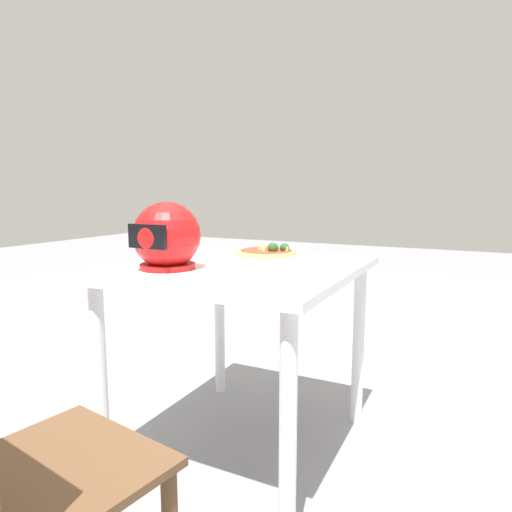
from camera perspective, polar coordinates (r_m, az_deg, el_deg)
ground_plane at (r=1.95m, az=-1.51°, el=-23.00°), size 14.00×14.00×0.00m
dining_table at (r=1.71m, az=-1.59°, el=-4.51°), size 0.82×0.92×0.74m
pizza_plate at (r=1.87m, az=1.45°, el=-0.03°), size 0.30×0.30×0.01m
pizza at (r=1.86m, az=1.59°, el=0.53°), size 0.25×0.25×0.06m
motorcycle_helmet at (r=1.62m, az=-11.28°, el=2.37°), size 0.24×0.24×0.24m
chair_far at (r=1.04m, az=-29.74°, el=-22.05°), size 0.46×0.46×0.90m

